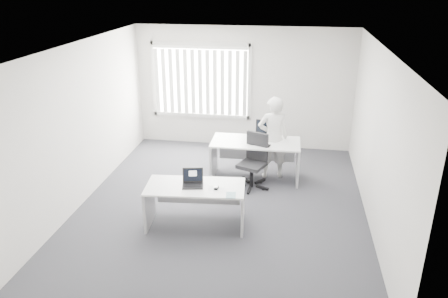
% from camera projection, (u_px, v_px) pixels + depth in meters
% --- Properties ---
extents(ground, '(6.00, 6.00, 0.00)m').
position_uv_depth(ground, '(222.00, 204.00, 7.84)').
color(ground, '#404046').
rests_on(ground, ground).
extents(wall_back, '(5.00, 0.02, 2.80)m').
position_uv_depth(wall_back, '(244.00, 88.00, 10.06)').
color(wall_back, beige).
rests_on(wall_back, ground).
extents(wall_front, '(5.00, 0.02, 2.80)m').
position_uv_depth(wall_front, '(175.00, 225.00, 4.57)').
color(wall_front, beige).
rests_on(wall_front, ground).
extents(wall_left, '(0.02, 6.00, 2.80)m').
position_uv_depth(wall_left, '(83.00, 123.00, 7.69)').
color(wall_left, beige).
rests_on(wall_left, ground).
extents(wall_right, '(0.02, 6.00, 2.80)m').
position_uv_depth(wall_right, '(377.00, 139.00, 6.94)').
color(wall_right, beige).
rests_on(wall_right, ground).
extents(ceiling, '(5.00, 6.00, 0.02)m').
position_uv_depth(ceiling, '(222.00, 46.00, 6.80)').
color(ceiling, silver).
rests_on(ceiling, wall_back).
extents(window, '(2.32, 0.06, 1.76)m').
position_uv_depth(window, '(201.00, 81.00, 10.12)').
color(window, beige).
rests_on(window, wall_back).
extents(blinds, '(2.20, 0.10, 1.50)m').
position_uv_depth(blinds, '(200.00, 82.00, 10.08)').
color(blinds, white).
rests_on(blinds, wall_back).
extents(desk_near, '(1.63, 0.87, 0.72)m').
position_uv_depth(desk_near, '(195.00, 197.00, 7.01)').
color(desk_near, silver).
rests_on(desk_near, ground).
extents(desk_far, '(1.75, 0.84, 0.79)m').
position_uv_depth(desk_far, '(255.00, 152.00, 8.65)').
color(desk_far, silver).
rests_on(desk_far, ground).
extents(office_chair, '(0.78, 0.78, 1.05)m').
position_uv_depth(office_chair, '(253.00, 170.00, 8.41)').
color(office_chair, black).
rests_on(office_chair, ground).
extents(person, '(0.69, 0.54, 1.68)m').
position_uv_depth(person, '(273.00, 138.00, 8.63)').
color(person, silver).
rests_on(person, ground).
extents(laptop, '(0.38, 0.35, 0.26)m').
position_uv_depth(laptop, '(193.00, 179.00, 6.87)').
color(laptop, black).
rests_on(laptop, desk_near).
extents(paper_sheet, '(0.30, 0.22, 0.00)m').
position_uv_depth(paper_sheet, '(217.00, 190.00, 6.81)').
color(paper_sheet, white).
rests_on(paper_sheet, desk_near).
extents(mouse, '(0.07, 0.11, 0.04)m').
position_uv_depth(mouse, '(216.00, 188.00, 6.83)').
color(mouse, '#B2B2B5').
rests_on(mouse, paper_sheet).
extents(booklet, '(0.17, 0.22, 0.01)m').
position_uv_depth(booklet, '(231.00, 195.00, 6.64)').
color(booklet, white).
rests_on(booklet, desk_near).
extents(keyboard, '(0.42, 0.22, 0.02)m').
position_uv_depth(keyboard, '(260.00, 145.00, 8.38)').
color(keyboard, black).
rests_on(keyboard, desk_far).
extents(monitor, '(0.37, 0.18, 0.36)m').
position_uv_depth(monitor, '(265.00, 129.00, 8.72)').
color(monitor, black).
rests_on(monitor, desk_far).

